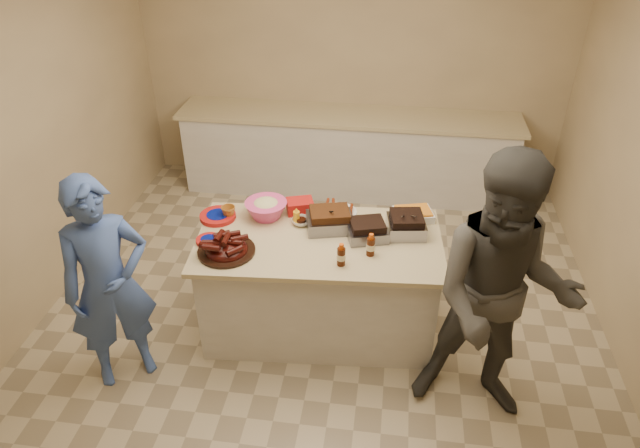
# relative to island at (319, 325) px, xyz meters

# --- Properties ---
(room) EXTENTS (4.50, 5.00, 2.70)m
(room) POSITION_rel_island_xyz_m (0.00, 0.04, 0.00)
(room) COLOR tan
(room) RESTS_ON ground
(back_counter) EXTENTS (3.60, 0.64, 0.90)m
(back_counter) POSITION_rel_island_xyz_m (0.00, 2.24, 0.45)
(back_counter) COLOR silver
(back_counter) RESTS_ON ground
(island) EXTENTS (1.84, 1.06, 0.84)m
(island) POSITION_rel_island_xyz_m (0.00, 0.00, 0.00)
(island) COLOR silver
(island) RESTS_ON ground
(rib_platter) EXTENTS (0.54, 0.54, 0.16)m
(rib_platter) POSITION_rel_island_xyz_m (-0.62, -0.24, 0.84)
(rib_platter) COLOR #3D0C08
(rib_platter) RESTS_ON island
(pulled_pork_tray) EXTENTS (0.39, 0.33, 0.10)m
(pulled_pork_tray) POSITION_rel_island_xyz_m (0.06, 0.15, 0.84)
(pulled_pork_tray) COLOR #47230F
(pulled_pork_tray) RESTS_ON island
(brisket_tray) EXTENTS (0.34, 0.30, 0.08)m
(brisket_tray) POSITION_rel_island_xyz_m (0.34, 0.07, 0.84)
(brisket_tray) COLOR black
(brisket_tray) RESTS_ON island
(roasting_pan) EXTENTS (0.30, 0.30, 0.11)m
(roasting_pan) POSITION_rel_island_xyz_m (0.62, 0.17, 0.84)
(roasting_pan) COLOR gray
(roasting_pan) RESTS_ON island
(coleslaw_bowl) EXTENTS (0.34, 0.34, 0.22)m
(coleslaw_bowl) POSITION_rel_island_xyz_m (-0.44, 0.25, 0.84)
(coleslaw_bowl) COLOR #D84182
(coleslaw_bowl) RESTS_ON island
(sausage_plate) EXTENTS (0.30, 0.30, 0.05)m
(sausage_plate) POSITION_rel_island_xyz_m (0.10, 0.38, 0.84)
(sausage_plate) COLOR silver
(sausage_plate) RESTS_ON island
(mac_cheese_dish) EXTENTS (0.33, 0.28, 0.08)m
(mac_cheese_dish) POSITION_rel_island_xyz_m (0.67, 0.38, 0.84)
(mac_cheese_dish) COLOR orange
(mac_cheese_dish) RESTS_ON island
(bbq_bottle_a) EXTENTS (0.06, 0.06, 0.17)m
(bbq_bottle_a) POSITION_rel_island_xyz_m (0.19, -0.28, 0.84)
(bbq_bottle_a) COLOR #391405
(bbq_bottle_a) RESTS_ON island
(bbq_bottle_b) EXTENTS (0.06, 0.06, 0.17)m
(bbq_bottle_b) POSITION_rel_island_xyz_m (0.38, -0.14, 0.84)
(bbq_bottle_b) COLOR #391405
(bbq_bottle_b) RESTS_ON island
(mustard_bottle) EXTENTS (0.05, 0.05, 0.13)m
(mustard_bottle) POSITION_rel_island_xyz_m (-0.20, 0.19, 0.84)
(mustard_bottle) COLOR #FBAE1A
(mustard_bottle) RESTS_ON island
(sauce_bowl) EXTENTS (0.15, 0.06, 0.14)m
(sauce_bowl) POSITION_rel_island_xyz_m (-0.16, 0.18, 0.84)
(sauce_bowl) COLOR silver
(sauce_bowl) RESTS_ON island
(plate_stack_large) EXTENTS (0.30, 0.30, 0.03)m
(plate_stack_large) POSITION_rel_island_xyz_m (-0.81, 0.18, 0.84)
(plate_stack_large) COLOR #A71513
(plate_stack_large) RESTS_ON island
(plate_stack_small) EXTENTS (0.19, 0.19, 0.02)m
(plate_stack_small) POSITION_rel_island_xyz_m (-0.78, -0.14, 0.84)
(plate_stack_small) COLOR #A71513
(plate_stack_small) RESTS_ON island
(plastic_cup) EXTENTS (0.12, 0.11, 0.11)m
(plastic_cup) POSITION_rel_island_xyz_m (-0.72, 0.19, 0.84)
(plastic_cup) COLOR #A46421
(plastic_cup) RESTS_ON island
(basket_stack) EXTENTS (0.24, 0.20, 0.10)m
(basket_stack) POSITION_rel_island_xyz_m (-0.20, 0.36, 0.84)
(basket_stack) COLOR #A71513
(basket_stack) RESTS_ON island
(guest_blue) EXTENTS (1.42, 1.63, 0.38)m
(guest_blue) POSITION_rel_island_xyz_m (-1.31, -0.65, 0.00)
(guest_blue) COLOR #3E5BA5
(guest_blue) RESTS_ON ground
(guest_gray) EXTENTS (1.08, 1.97, 0.72)m
(guest_gray) POSITION_rel_island_xyz_m (1.19, -0.61, 0.00)
(guest_gray) COLOR #474540
(guest_gray) RESTS_ON ground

